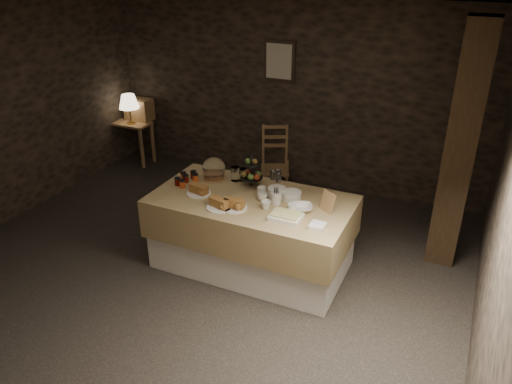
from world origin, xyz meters
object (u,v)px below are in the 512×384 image
at_px(table_lamp, 129,102).
at_px(fruit_stand, 252,174).
at_px(buffet_table, 252,228).
at_px(chair, 277,158).
at_px(wine_rack, 139,109).
at_px(timber_column, 460,150).
at_px(console_table, 132,130).

distance_m(table_lamp, fruit_stand, 3.18).
xyz_separation_m(buffet_table, chair, (-0.59, 2.11, -0.09)).
height_order(table_lamp, wine_rack, table_lamp).
height_order(chair, fruit_stand, fruit_stand).
height_order(buffet_table, timber_column, timber_column).
relative_size(chair, timber_column, 0.26).
relative_size(wine_rack, timber_column, 0.16).
bearing_deg(table_lamp, console_table, 135.00).
bearing_deg(fruit_stand, console_table, 151.11).
height_order(buffet_table, table_lamp, table_lamp).
bearing_deg(wine_rack, chair, 1.87).
bearing_deg(table_lamp, timber_column, -9.32).
xyz_separation_m(chair, fruit_stand, (0.46, -1.83, 0.58)).
xyz_separation_m(buffet_table, console_table, (-2.98, 1.85, 0.07)).
bearing_deg(console_table, wine_rack, 74.48).
distance_m(console_table, wine_rack, 0.35).
bearing_deg(wine_rack, buffet_table, -34.76).
height_order(buffet_table, fruit_stand, fruit_stand).
relative_size(buffet_table, console_table, 3.10).
bearing_deg(console_table, buffet_table, -31.88).
bearing_deg(chair, console_table, 161.72).
relative_size(wine_rack, fruit_stand, 1.21).
height_order(buffet_table, console_table, buffet_table).
bearing_deg(table_lamp, chair, 7.46).
bearing_deg(fruit_stand, timber_column, 20.20).
bearing_deg(buffet_table, console_table, 148.12).
distance_m(chair, fruit_stand, 1.97).
relative_size(console_table, chair, 1.00).
bearing_deg(table_lamp, buffet_table, -31.61).
distance_m(console_table, chair, 2.41).
height_order(timber_column, fruit_stand, timber_column).
relative_size(console_table, wine_rack, 1.59).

